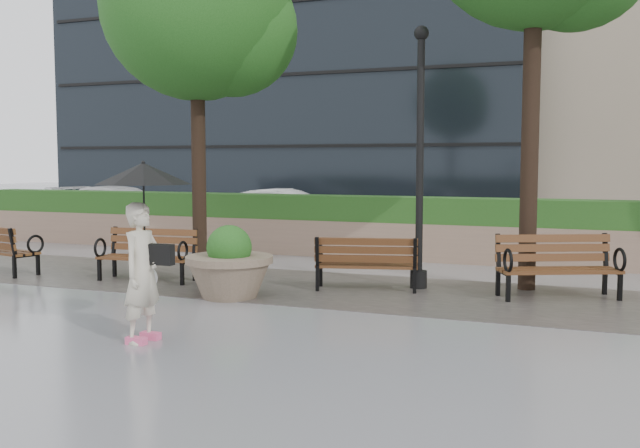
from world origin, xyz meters
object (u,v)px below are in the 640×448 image
at_px(bench_3, 558,280).
at_px(planter_left, 229,269).
at_px(bench_2, 366,274).
at_px(car_left, 122,209).
at_px(lamppost, 420,174).
at_px(bench_1, 147,266).
at_px(bench_0, 0,259).
at_px(pedestrian, 143,234).
at_px(car_right, 287,213).

bearing_deg(bench_3, planter_left, 175.96).
xyz_separation_m(bench_2, car_left, (-9.95, 6.73, 0.42)).
bearing_deg(planter_left, car_left, 135.20).
xyz_separation_m(bench_3, lamppost, (-2.20, 0.08, 1.61)).
xyz_separation_m(bench_2, planter_left, (-1.78, -1.38, 0.18)).
bearing_deg(lamppost, bench_1, -167.10).
height_order(bench_0, bench_3, bench_3).
bearing_deg(pedestrian, car_left, 41.40).
relative_size(bench_3, pedestrian, 0.93).
xyz_separation_m(car_left, car_right, (5.30, 0.38, -0.01)).
xyz_separation_m(planter_left, pedestrian, (0.39, -2.74, 0.83)).
relative_size(bench_0, car_right, 0.44).
distance_m(bench_3, car_left, 14.37).
bearing_deg(car_left, planter_left, -129.25).
bearing_deg(bench_1, pedestrian, -60.24).
bearing_deg(bench_2, car_left, -48.71).
xyz_separation_m(bench_0, bench_2, (6.97, 0.85, -0.01)).
relative_size(bench_2, pedestrian, 0.84).
height_order(bench_3, car_left, car_left).
relative_size(bench_1, car_right, 0.43).
bearing_deg(bench_3, car_left, 129.10).
relative_size(bench_2, bench_3, 0.91).
xyz_separation_m(bench_1, pedestrian, (2.49, -3.56, 1.00)).
bearing_deg(lamppost, car_left, 149.75).
bearing_deg(car_right, bench_0, 161.81).
distance_m(bench_3, planter_left, 5.07).
xyz_separation_m(bench_1, bench_3, (6.83, 0.98, 0.02)).
relative_size(bench_1, pedestrian, 0.84).
height_order(bench_0, bench_1, same).
height_order(bench_0, lamppost, lamppost).
bearing_deg(bench_1, bench_0, -179.95).
bearing_deg(bench_0, lamppost, -157.59).
height_order(bench_0, car_left, car_left).
xyz_separation_m(bench_0, lamppost, (7.73, 1.34, 1.63)).
xyz_separation_m(bench_3, car_left, (-12.90, 6.32, 0.39)).
height_order(bench_2, planter_left, planter_left).
xyz_separation_m(bench_2, lamppost, (0.75, 0.49, 1.64)).
distance_m(bench_2, pedestrian, 4.47).
xyz_separation_m(planter_left, car_right, (-2.87, 8.50, 0.23)).
bearing_deg(lamppost, bench_2, -146.92).
distance_m(bench_0, pedestrian, 6.55).
xyz_separation_m(lamppost, car_right, (-5.40, 6.62, -1.23)).
height_order(bench_3, planter_left, planter_left).
relative_size(bench_3, lamppost, 0.45).
xyz_separation_m(bench_1, bench_2, (3.88, 0.57, -0.01)).
height_order(bench_2, car_right, car_right).
bearing_deg(bench_1, planter_left, -26.39).
relative_size(bench_0, bench_3, 0.93).
relative_size(bench_2, planter_left, 1.30).
distance_m(bench_3, lamppost, 2.73).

